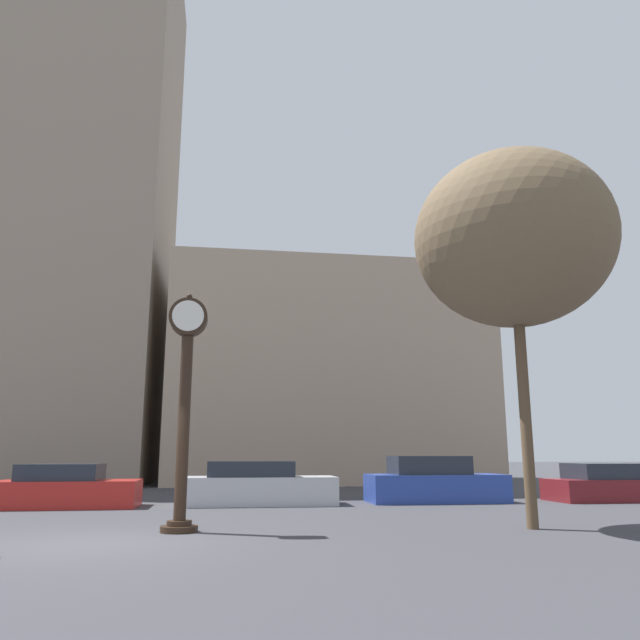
# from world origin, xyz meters

# --- Properties ---
(ground_plane) EXTENTS (200.00, 200.00, 0.00)m
(ground_plane) POSITION_xyz_m (0.00, 0.00, 0.00)
(ground_plane) COLOR #38383D
(building_tall_tower) EXTENTS (15.65, 12.00, 32.70)m
(building_tall_tower) POSITION_xyz_m (-9.31, 24.00, 16.35)
(building_tall_tower) COLOR gray
(building_tall_tower) RESTS_ON ground_plane
(building_storefront_row) EXTENTS (16.78, 12.00, 11.44)m
(building_storefront_row) POSITION_xyz_m (7.74, 24.00, 5.72)
(building_storefront_row) COLOR tan
(building_storefront_row) RESTS_ON ground_plane
(street_clock) EXTENTS (0.80, 0.74, 4.86)m
(street_clock) POSITION_xyz_m (1.39, 1.47, 2.76)
(street_clock) COLOR black
(street_clock) RESTS_ON ground_plane
(car_red) EXTENTS (4.01, 1.89, 1.22)m
(car_red) POSITION_xyz_m (-2.25, 7.77, 0.52)
(car_red) COLOR red
(car_red) RESTS_ON ground_plane
(car_silver) EXTENTS (4.72, 1.87, 1.29)m
(car_silver) POSITION_xyz_m (3.25, 7.88, 0.55)
(car_silver) COLOR #BCBCC1
(car_silver) RESTS_ON ground_plane
(car_blue) EXTENTS (4.38, 1.88, 1.44)m
(car_blue) POSITION_xyz_m (8.92, 8.09, 0.61)
(car_blue) COLOR #28429E
(car_blue) RESTS_ON ground_plane
(car_maroon) EXTENTS (4.07, 1.97, 1.21)m
(car_maroon) POSITION_xyz_m (14.78, 7.72, 0.51)
(car_maroon) COLOR maroon
(car_maroon) RESTS_ON ground_plane
(bare_tree) EXTENTS (4.44, 4.44, 8.26)m
(bare_tree) POSITION_xyz_m (8.56, 0.89, 6.25)
(bare_tree) COLOR brown
(bare_tree) RESTS_ON ground_plane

